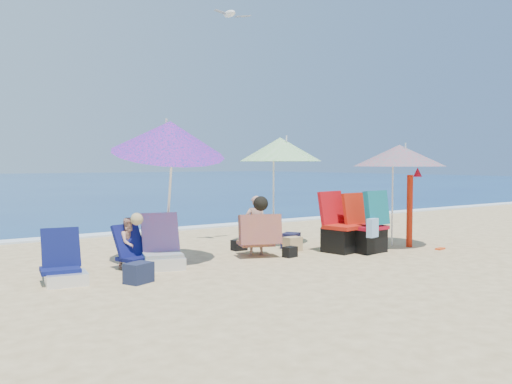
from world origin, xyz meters
TOP-DOWN VIEW (x-y plane):
  - ground at (0.00, 0.00)m, footprint 120.00×120.00m
  - foam at (0.00, 5.10)m, footprint 120.00×0.50m
  - umbrella_turquoise at (2.51, 0.27)m, footprint 2.16×2.16m
  - umbrella_striped at (0.83, 1.79)m, footprint 2.12×2.12m
  - umbrella_blue at (-1.86, 1.14)m, footprint 2.08×2.14m
  - furled_umbrella at (2.62, 0.06)m, footprint 0.31×0.46m
  - chair_navy at (-3.64, 0.70)m, footprint 0.62×0.77m
  - chair_rainbow at (-2.10, 0.93)m, footprint 0.76×0.86m
  - camp_chair_left at (1.18, 0.44)m, footprint 0.73×0.77m
  - camp_chair_right at (1.53, 0.15)m, footprint 0.66×0.78m
  - person_center at (-0.30, 0.95)m, footprint 0.84×0.86m
  - person_left at (-2.51, 1.16)m, footprint 0.60×0.62m
  - bag_navy_a at (-2.82, 0.15)m, footprint 0.42×0.37m
  - bag_black_a at (-0.22, 1.65)m, footprint 0.26×0.19m
  - bag_tan at (0.52, 1.01)m, footprint 0.31×0.22m
  - bag_navy_b at (0.73, 1.32)m, footprint 0.47×0.44m
  - bag_black_b at (0.08, 0.54)m, footprint 0.26×0.20m
  - orange_item at (2.87, -0.42)m, footprint 0.23×0.13m
  - seagull at (-0.19, 1.98)m, footprint 0.77×0.33m

SIDE VIEW (x-z plane):
  - ground at x=0.00m, z-range 0.00..0.00m
  - orange_item at x=2.87m, z-range 0.00..0.03m
  - foam at x=0.00m, z-range 0.00..0.04m
  - bag_black_b at x=0.08m, z-range 0.00..0.18m
  - bag_black_a at x=-0.22m, z-range 0.00..0.19m
  - bag_tan at x=0.52m, z-range 0.00..0.26m
  - bag_navy_a at x=-2.82m, z-range 0.00..0.27m
  - bag_navy_b at x=0.73m, z-range 0.00..0.28m
  - chair_navy at x=-3.64m, z-range -0.17..0.54m
  - chair_rainbow at x=-2.10m, z-range -0.19..0.63m
  - camp_chair_left at x=1.18m, z-range -0.22..0.87m
  - person_left at x=-2.51m, z-range -0.04..0.82m
  - camp_chair_right at x=1.53m, z-range -0.15..0.96m
  - person_center at x=-0.30m, z-range -0.02..1.03m
  - furled_umbrella at x=2.62m, z-range 0.07..1.59m
  - umbrella_turquoise at x=2.51m, z-range 0.75..2.72m
  - umbrella_striped at x=0.83m, z-range 0.80..2.93m
  - umbrella_blue at x=-1.86m, z-range 0.78..3.21m
  - seagull at x=-0.19m, z-range 4.28..4.40m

